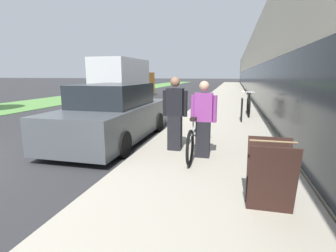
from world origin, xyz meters
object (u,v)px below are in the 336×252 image
Objects in this scene: bike_rack_hoop at (242,107)px; parked_sedan_curbside at (114,115)px; tandem_bicycle at (197,135)px; cruiser_bike_nearest at (248,106)px; sandwich_board_sign at (270,175)px; person_rider at (203,120)px; person_bystander at (175,114)px; moving_truck at (125,79)px.

parked_sedan_curbside reaches higher than bike_rack_hoop.
tandem_bicycle is 6.00m from cruiser_bike_nearest.
cruiser_bike_nearest is at bearing 89.06° from sandwich_board_sign.
sandwich_board_sign is 4.90m from parked_sedan_curbside.
person_rider is at bearing 119.00° from sandwich_board_sign.
person_bystander is at bearing 127.17° from sandwich_board_sign.
bike_rack_hoop is (1.57, 4.25, -0.31)m from person_bystander.
person_bystander is at bearing -25.38° from parked_sedan_curbside.
person_rider is at bearing -28.83° from person_bystander.
sandwich_board_sign is (0.18, -6.57, -0.06)m from bike_rack_hoop.
cruiser_bike_nearest is at bearing 51.97° from parked_sedan_curbside.
tandem_bicycle is 2.63m from parked_sedan_curbside.
moving_truck is at bearing 119.13° from tandem_bicycle.
parked_sedan_curbside is (-2.61, 1.29, -0.20)m from person_rider.
parked_sedan_curbside is at bearing -68.26° from moving_truck.
sandwich_board_sign is (-0.13, -8.11, 0.05)m from cruiser_bike_nearest.
parked_sedan_curbside is at bearing 138.77° from sandwich_board_sign.
person_rider is 0.96× the size of person_bystander.
person_rider reaches higher than sandwich_board_sign.
tandem_bicycle is 0.56× the size of parked_sedan_curbside.
tandem_bicycle is at bearing 118.71° from sandwich_board_sign.
parked_sedan_curbside is 12.97m from moving_truck.
person_bystander is 14.60m from moving_truck.
cruiser_bike_nearest is (1.89, 5.80, -0.43)m from person_bystander.
person_bystander is at bearing 151.17° from person_rider.
moving_truck reaches higher than tandem_bicycle.
tandem_bicycle is 2.89× the size of sandwich_board_sign.
tandem_bicycle is 1.66× the size of person_rider.
bike_rack_hoop is (1.06, 4.29, 0.14)m from tandem_bicycle.
person_bystander reaches higher than cruiser_bike_nearest.
parked_sedan_curbside is at bearing 153.70° from person_rider.
bike_rack_hoop is at bearing 43.61° from parked_sedan_curbside.
tandem_bicycle is 0.68m from person_bystander.
sandwich_board_sign is at bearing -60.93° from moving_truck.
parked_sedan_curbside is (-3.82, -4.88, 0.19)m from cruiser_bike_nearest.
bike_rack_hoop is 4.84m from parked_sedan_curbside.
cruiser_bike_nearest is (1.21, 6.17, -0.39)m from person_rider.
person_rider is 6.30m from cruiser_bike_nearest.
moving_truck is at bearing 119.08° from person_rider.
tandem_bicycle is 3.08× the size of bike_rack_hoop.
person_rider reaches higher than tandem_bicycle.
person_rider is at bearing -60.92° from moving_truck.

